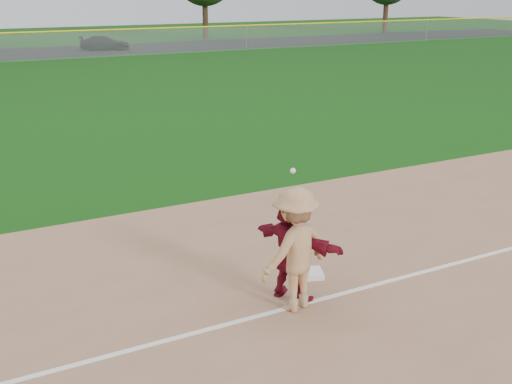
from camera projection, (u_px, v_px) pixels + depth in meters
name	position (u px, v px, depth m)	size (l,w,h in m)	color
ground	(295.00, 282.00, 11.60)	(160.00, 160.00, 0.00)	#11480D
foul_line	(320.00, 299.00, 10.93)	(60.00, 0.10, 0.01)	white
first_base	(310.00, 274.00, 11.80)	(0.45, 0.45, 0.10)	white
base_runner	(293.00, 246.00, 10.71)	(1.77, 0.56, 1.91)	maroon
car_right	(105.00, 43.00, 53.77)	(1.67, 4.10, 1.19)	black
first_base_play	(295.00, 249.00, 10.35)	(1.49, 1.06, 2.28)	#A3A3A5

